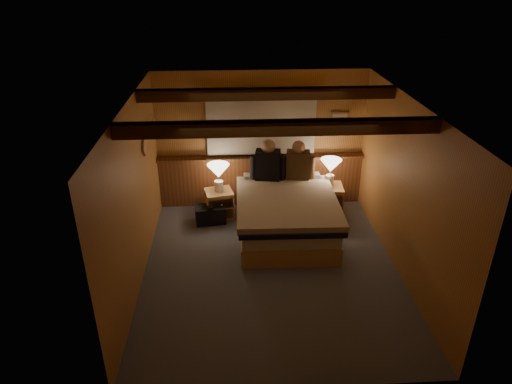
{
  "coord_description": "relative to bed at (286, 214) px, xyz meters",
  "views": [
    {
      "loc": [
        -0.54,
        -5.38,
        3.9
      ],
      "look_at": [
        -0.19,
        0.4,
        1.03
      ],
      "focal_mm": 32.0,
      "sensor_mm": 36.0,
      "label": 1
    }
  ],
  "objects": [
    {
      "name": "ceiling",
      "position": [
        -0.32,
        -0.94,
        2.05
      ],
      "size": [
        4.2,
        4.2,
        0.0
      ],
      "primitive_type": "plane",
      "rotation": [
        3.14,
        0.0,
        0.0
      ],
      "color": "tan",
      "rests_on": "wall_back"
    },
    {
      "name": "duffel_bag",
      "position": [
        -1.22,
        0.45,
        -0.2
      ],
      "size": [
        0.53,
        0.37,
        0.36
      ],
      "rotation": [
        0.0,
        0.0,
        0.14
      ],
      "color": "black",
      "rests_on": "floor"
    },
    {
      "name": "wall_back",
      "position": [
        -0.32,
        1.16,
        0.85
      ],
      "size": [
        3.6,
        0.0,
        3.6
      ],
      "primitive_type": "plane",
      "rotation": [
        1.57,
        0.0,
        0.0
      ],
      "color": "#B38640",
      "rests_on": "floor"
    },
    {
      "name": "nightstand_left",
      "position": [
        -1.07,
        0.62,
        -0.11
      ],
      "size": [
        0.52,
        0.49,
        0.49
      ],
      "rotation": [
        0.0,
        0.0,
        0.21
      ],
      "color": "tan",
      "rests_on": "floor"
    },
    {
      "name": "framed_print",
      "position": [
        1.03,
        1.14,
        1.2
      ],
      "size": [
        0.3,
        0.04,
        0.25
      ],
      "color": "tan",
      "rests_on": "wall_back"
    },
    {
      "name": "wall_front",
      "position": [
        -0.32,
        -3.04,
        0.85
      ],
      "size": [
        3.6,
        0.0,
        3.6
      ],
      "primitive_type": "plane",
      "rotation": [
        -1.57,
        0.0,
        0.0
      ],
      "color": "#B38640",
      "rests_on": "floor"
    },
    {
      "name": "wall_left",
      "position": [
        -2.12,
        -0.94,
        0.85
      ],
      "size": [
        0.0,
        4.2,
        4.2
      ],
      "primitive_type": "plane",
      "rotation": [
        1.57,
        0.0,
        1.57
      ],
      "color": "#B38640",
      "rests_on": "floor"
    },
    {
      "name": "curtain_window",
      "position": [
        -0.32,
        1.09,
        1.17
      ],
      "size": [
        2.18,
        0.09,
        1.11
      ],
      "color": "#432810",
      "rests_on": "wall_back"
    },
    {
      "name": "wall_right",
      "position": [
        1.48,
        -0.94,
        0.85
      ],
      "size": [
        0.0,
        4.2,
        4.2
      ],
      "primitive_type": "plane",
      "rotation": [
        1.57,
        0.0,
        -1.57
      ],
      "color": "#B38640",
      "rests_on": "floor"
    },
    {
      "name": "person_left",
      "position": [
        -0.24,
        0.68,
        0.61
      ],
      "size": [
        0.59,
        0.29,
        0.73
      ],
      "rotation": [
        0.0,
        0.0,
        -0.15
      ],
      "color": "black",
      "rests_on": "bed"
    },
    {
      "name": "wainscot",
      "position": [
        -0.32,
        1.1,
        0.13
      ],
      "size": [
        3.6,
        0.23,
        0.94
      ],
      "color": "brown",
      "rests_on": "wall_back"
    },
    {
      "name": "lamp_left",
      "position": [
        -1.07,
        0.63,
        0.48
      ],
      "size": [
        0.37,
        0.37,
        0.48
      ],
      "color": "white",
      "rests_on": "nightstand_left"
    },
    {
      "name": "nightstand_right",
      "position": [
        0.78,
        0.57,
        -0.07
      ],
      "size": [
        0.54,
        0.5,
        0.56
      ],
      "rotation": [
        0.0,
        0.0,
        -0.08
      ],
      "color": "tan",
      "rests_on": "floor"
    },
    {
      "name": "bed",
      "position": [
        0.0,
        0.0,
        0.0
      ],
      "size": [
        1.59,
        2.02,
        0.68
      ],
      "rotation": [
        0.0,
        0.0,
        -0.02
      ],
      "color": "tan",
      "rests_on": "floor"
    },
    {
      "name": "person_right",
      "position": [
        0.27,
        0.69,
        0.6
      ],
      "size": [
        0.56,
        0.28,
        0.69
      ],
      "rotation": [
        0.0,
        0.0,
        -0.15
      ],
      "color": "#45301B",
      "rests_on": "bed"
    },
    {
      "name": "lamp_right",
      "position": [
        0.82,
        0.63,
        0.53
      ],
      "size": [
        0.36,
        0.36,
        0.46
      ],
      "color": "white",
      "rests_on": "nightstand_right"
    },
    {
      "name": "floor",
      "position": [
        -0.32,
        -0.94,
        -0.35
      ],
      "size": [
        4.2,
        4.2,
        0.0
      ],
      "primitive_type": "plane",
      "color": "#484C56",
      "rests_on": "ground"
    },
    {
      "name": "ceiling_beams",
      "position": [
        -0.32,
        -0.79,
        1.96
      ],
      "size": [
        3.6,
        1.65,
        0.16
      ],
      "color": "#432810",
      "rests_on": "ceiling"
    },
    {
      "name": "coat_rail",
      "position": [
        -2.04,
        0.64,
        1.31
      ],
      "size": [
        0.05,
        0.55,
        0.24
      ],
      "color": "silver",
      "rests_on": "wall_left"
    }
  ]
}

